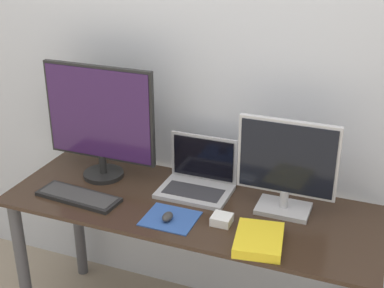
# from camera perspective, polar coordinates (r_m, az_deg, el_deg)

# --- Properties ---
(wall_back) EXTENTS (7.00, 0.05, 2.50)m
(wall_back) POSITION_cam_1_polar(r_m,az_deg,el_deg) (2.41, 2.93, 8.39)
(wall_back) COLOR silver
(wall_back) RESTS_ON ground_plane
(desk) EXTENTS (1.61, 0.59, 0.73)m
(desk) POSITION_cam_1_polar(r_m,az_deg,el_deg) (2.38, -0.23, -9.28)
(desk) COLOR #332319
(desk) RESTS_ON ground_plane
(monitor_left) EXTENTS (0.54, 0.19, 0.54)m
(monitor_left) POSITION_cam_1_polar(r_m,az_deg,el_deg) (2.45, -9.82, 2.58)
(monitor_left) COLOR black
(monitor_left) RESTS_ON desk
(monitor_right) EXTENTS (0.41, 0.15, 0.40)m
(monitor_right) POSITION_cam_1_polar(r_m,az_deg,el_deg) (2.19, 10.07, -2.35)
(monitor_right) COLOR #B2B2B7
(monitor_right) RESTS_ON desk
(laptop) EXTENTS (0.32, 0.23, 0.23)m
(laptop) POSITION_cam_1_polar(r_m,az_deg,el_deg) (2.40, 0.69, -3.59)
(laptop) COLOR #ADADB2
(laptop) RESTS_ON desk
(keyboard) EXTENTS (0.39, 0.16, 0.02)m
(keyboard) POSITION_cam_1_polar(r_m,az_deg,el_deg) (2.40, -12.01, -5.50)
(keyboard) COLOR black
(keyboard) RESTS_ON desk
(mousepad) EXTENTS (0.21, 0.19, 0.00)m
(mousepad) POSITION_cam_1_polar(r_m,az_deg,el_deg) (2.20, -2.33, -7.95)
(mousepad) COLOR #2D519E
(mousepad) RESTS_ON desk
(mouse) EXTENTS (0.04, 0.06, 0.03)m
(mouse) POSITION_cam_1_polar(r_m,az_deg,el_deg) (2.18, -2.63, -7.75)
(mouse) COLOR #333333
(mouse) RESTS_ON mousepad
(book) EXTENTS (0.21, 0.25, 0.04)m
(book) POSITION_cam_1_polar(r_m,az_deg,el_deg) (2.06, 7.15, -10.11)
(book) COLOR yellow
(book) RESTS_ON desk
(power_brick) EXTENTS (0.08, 0.08, 0.04)m
(power_brick) POSITION_cam_1_polar(r_m,az_deg,el_deg) (2.17, 3.19, -8.05)
(power_brick) COLOR white
(power_brick) RESTS_ON desk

